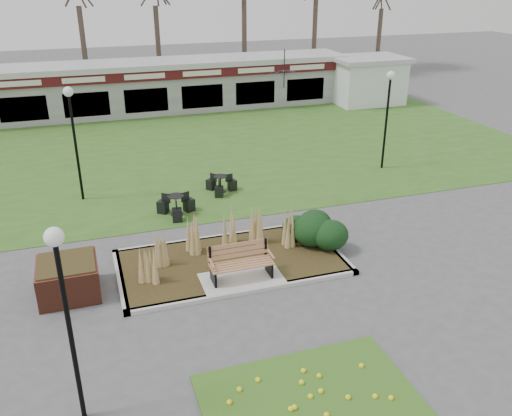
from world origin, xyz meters
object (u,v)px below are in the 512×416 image
object	(u,v)px
brick_planter	(68,278)
bistro_set_c	(221,187)
lamp_post_mid_left	(72,119)
bistro_set_b	(176,208)
park_bench	(240,262)
lamp_post_mid_right	(388,99)
lamp_post_near_left	(62,286)
patio_umbrella	(284,84)
food_pavilion	(142,87)
service_hut	(367,80)

from	to	relation	value
brick_planter	bistro_set_c	size ratio (longest dim) A/B	1.25
lamp_post_mid_left	bistro_set_b	bearing A→B (deg)	-38.95
park_bench	lamp_post_mid_right	size ratio (longest dim) A/B	0.42
park_bench	bistro_set_b	bearing A→B (deg)	100.34
lamp_post_near_left	bistro_set_c	xyz separation A→B (m)	(5.32, 10.02, -2.67)
lamp_post_near_left	patio_umbrella	world-z (taller)	lamp_post_near_left
brick_planter	food_pavilion	bearing A→B (deg)	76.94
service_hut	patio_umbrella	size ratio (longest dim) A/B	1.83
lamp_post_mid_left	bistro_set_c	bearing A→B (deg)	-10.35
lamp_post_near_left	lamp_post_mid_right	xyz separation A→B (m)	(12.49, 10.51, 0.05)
park_bench	bistro_set_b	world-z (taller)	park_bench
service_hut	bistro_set_c	size ratio (longest dim) A/B	3.66
park_bench	brick_planter	size ratio (longest dim) A/B	1.13
lamp_post_near_left	lamp_post_mid_left	size ratio (longest dim) A/B	0.97
service_hut	lamp_post_mid_left	bearing A→B (deg)	-148.69
service_hut	lamp_post_mid_right	world-z (taller)	lamp_post_mid_right
lamp_post_near_left	brick_planter	bearing A→B (deg)	92.29
brick_planter	service_hut	size ratio (longest dim) A/B	0.34
park_bench	food_pavilion	bearing A→B (deg)	90.00
park_bench	lamp_post_mid_left	distance (m)	8.51
brick_planter	lamp_post_mid_left	size ratio (longest dim) A/B	0.36
lamp_post_near_left	patio_umbrella	bearing A→B (deg)	60.39
service_hut	bistro_set_b	size ratio (longest dim) A/B	3.32
lamp_post_mid_right	patio_umbrella	bearing A→B (deg)	91.42
bistro_set_c	patio_umbrella	distance (m)	13.45
park_bench	lamp_post_mid_right	xyz separation A→B (m)	(8.27, 6.76, 2.37)
service_hut	bistro_set_c	world-z (taller)	service_hut
park_bench	patio_umbrella	xyz separation A→B (m)	(8.00, 17.75, 0.93)
park_bench	service_hut	world-z (taller)	service_hut
park_bench	food_pavilion	size ratio (longest dim) A/B	0.07
park_bench	lamp_post_near_left	bearing A→B (deg)	-138.38
brick_planter	lamp_post_near_left	xyz separation A→B (m)	(0.18, -4.50, 2.43)
food_pavilion	service_hut	distance (m)	13.64
lamp_post_near_left	lamp_post_mid_right	size ratio (longest dim) A/B	0.98
brick_planter	lamp_post_near_left	distance (m)	5.12
park_bench	food_pavilion	world-z (taller)	food_pavilion
lamp_post_mid_left	patio_umbrella	distance (m)	15.97
patio_umbrella	service_hut	bearing A→B (deg)	0.00
lamp_post_mid_right	bistro_set_c	size ratio (longest dim) A/B	3.37
service_hut	lamp_post_near_left	size ratio (longest dim) A/B	1.10
park_bench	service_hut	distance (m)	22.32
lamp_post_near_left	bistro_set_b	distance (m)	9.51
food_pavilion	lamp_post_mid_left	xyz separation A→B (m)	(-3.87, -12.53, 1.53)
park_bench	lamp_post_mid_left	xyz separation A→B (m)	(-3.87, 7.18, 2.42)
bistro_set_b	patio_umbrella	world-z (taller)	patio_umbrella
lamp_post_near_left	patio_umbrella	size ratio (longest dim) A/B	1.66
service_hut	lamp_post_mid_right	size ratio (longest dim) A/B	1.08
food_pavilion	lamp_post_near_left	distance (m)	23.88
patio_umbrella	park_bench	bearing A→B (deg)	-114.26
bistro_set_b	brick_planter	bearing A→B (deg)	-131.45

